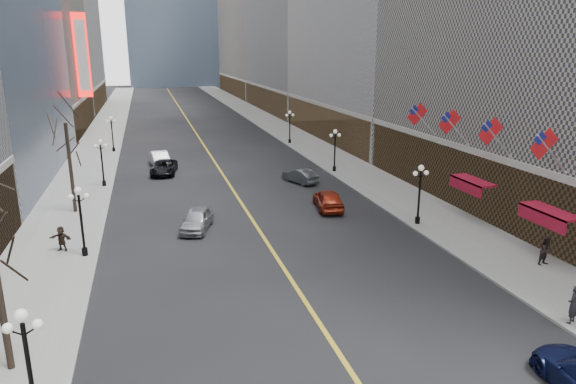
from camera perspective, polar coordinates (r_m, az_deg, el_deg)
sidewalk_east at (r=76.95m, az=0.98°, el=6.01°), size 6.00×230.00×0.15m
sidewalk_west at (r=74.22m, az=-20.32°, el=4.69°), size 6.00×230.00×0.15m
lane_line at (r=84.12m, az=-10.23°, el=6.54°), size 0.25×200.00×0.02m
streetlamp_east_1 at (r=39.28m, az=14.43°, el=0.41°), size 1.26×0.44×4.52m
streetlamp_east_2 at (r=55.21m, az=5.23°, el=5.13°), size 1.26×0.44×4.52m
streetlamp_east_3 at (r=72.12m, az=0.20°, el=7.64°), size 1.26×0.44×4.52m
streetlamp_west_0 at (r=20.02m, az=-26.97°, el=-16.03°), size 1.26×0.44×4.52m
streetlamp_west_1 at (r=34.56m, az=-22.05°, el=-2.31°), size 1.26×0.44×4.52m
streetlamp_west_2 at (r=51.96m, az=-20.00°, el=3.59°), size 1.26×0.44×4.52m
streetlamp_west_3 at (r=69.67m, az=-18.98°, el=6.52°), size 1.26×0.44×4.52m
flag_2 at (r=34.07m, az=26.76°, el=4.53°), size 2.87×0.12×2.87m
flag_3 at (r=37.87m, az=21.77°, el=6.04°), size 2.87×0.12×2.87m
flag_4 at (r=41.92m, az=17.70°, el=7.23°), size 2.87×0.12×2.87m
flag_5 at (r=46.16m, az=14.35°, el=8.18°), size 2.87×0.12×2.87m
awning_b at (r=35.52m, az=26.90°, el=-2.11°), size 1.40×4.00×0.93m
awning_c at (r=41.51m, az=19.63°, el=1.05°), size 1.40×4.00×0.93m
theatre_marquee at (r=83.25m, az=-21.91°, el=13.90°), size 2.00×0.55×12.00m
tree_west_far at (r=43.75m, az=-23.35°, el=5.62°), size 3.60×3.60×7.92m
car_nb_near at (r=38.32m, az=-10.09°, el=-3.01°), size 3.24×4.95×1.57m
car_nb_mid at (r=60.11m, az=-14.04°, el=3.58°), size 2.36×5.26×1.68m
car_nb_far at (r=56.18m, az=-13.62°, el=2.68°), size 3.27×5.65×1.48m
car_sb_mid at (r=42.67m, az=4.48°, el=-0.81°), size 2.68×5.16×1.68m
car_sb_far at (r=51.07m, az=1.35°, el=1.81°), size 3.02×4.52×1.41m
ped_ne_corner at (r=28.46m, az=29.13°, el=-10.86°), size 0.86×0.78×1.92m
ped_east_walk at (r=35.01m, az=26.78°, el=-5.86°), size 0.93×0.59×1.79m
ped_west_far at (r=36.55m, az=-23.88°, el=-4.75°), size 1.58×1.02×1.65m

